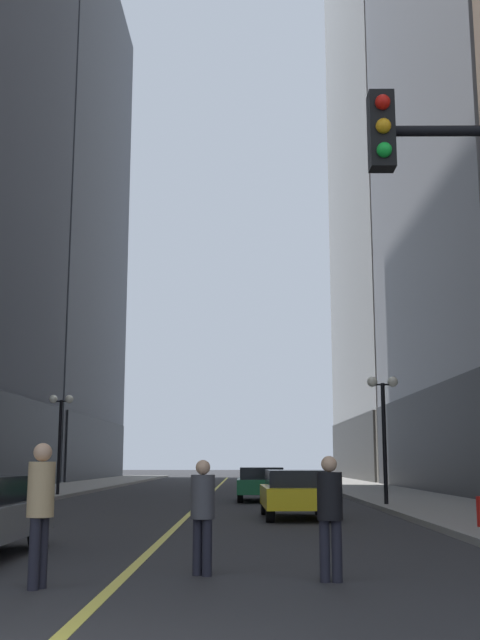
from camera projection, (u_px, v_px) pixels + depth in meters
ground_plane at (212, 492)px, 39.68m from camera, size 200.00×200.00×0.00m
sidewalk_left at (51, 491)px, 39.75m from camera, size 4.50×78.00×0.15m
sidewalk_right at (374, 491)px, 39.65m from camera, size 4.50×78.00×0.15m
lane_centre_stripe at (212, 492)px, 39.68m from camera, size 0.16×70.00×0.01m
building_left_far at (26, 213)px, 68.48m from camera, size 14.22×26.00×46.09m
car_yellow at (296, 492)px, 21.71m from camera, size 1.95×4.21×1.32m
car_green at (261, 482)px, 31.17m from camera, size 1.91×4.61×1.32m
pedestrian_with_orange_bag at (203, 508)px, 10.97m from camera, size 0.47×0.47×1.58m
pedestrian_in_tan_trench at (41, 502)px, 9.87m from camera, size 0.44×0.44×1.80m
pedestrian_in_black_coat at (330, 508)px, 10.39m from camera, size 0.37×0.37×1.64m
street_lamp_left_far at (60, 422)px, 34.09m from camera, size 1.06×0.36×4.43m
street_lamp_right_mid at (383, 411)px, 26.61m from camera, size 1.06×0.36×4.43m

